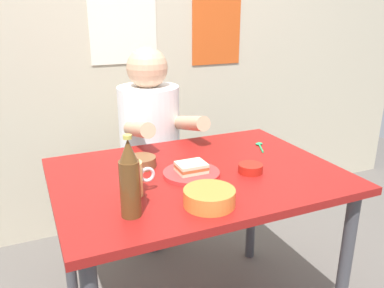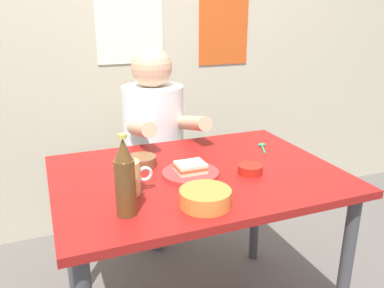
{
  "view_description": "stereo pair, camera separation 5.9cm",
  "coord_description": "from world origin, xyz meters",
  "px_view_note": "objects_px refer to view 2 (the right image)",
  "views": [
    {
      "loc": [
        -0.6,
        -1.3,
        1.34
      ],
      "look_at": [
        0.0,
        0.05,
        0.84
      ],
      "focal_mm": 36.76,
      "sensor_mm": 36.0,
      "label": 1
    },
    {
      "loc": [
        -0.54,
        -1.32,
        1.34
      ],
      "look_at": [
        0.0,
        0.05,
        0.84
      ],
      "focal_mm": 36.76,
      "sensor_mm": 36.0,
      "label": 2
    }
  ],
  "objects_px": {
    "beer_mug": "(129,178)",
    "plate_orange": "(191,173)",
    "dining_table": "(197,193)",
    "person_seated": "(154,125)",
    "sambal_bowl_red": "(250,169)",
    "stool": "(156,195)",
    "beer_bottle": "(125,179)",
    "sandwich": "(191,167)"
  },
  "relations": [
    {
      "from": "beer_bottle",
      "to": "sandwich",
      "type": "bearing_deg",
      "value": 35.61
    },
    {
      "from": "sandwich",
      "to": "sambal_bowl_red",
      "type": "relative_size",
      "value": 1.15
    },
    {
      "from": "person_seated",
      "to": "sambal_bowl_red",
      "type": "bearing_deg",
      "value": -75.73
    },
    {
      "from": "dining_table",
      "to": "beer_bottle",
      "type": "bearing_deg",
      "value": -144.92
    },
    {
      "from": "sambal_bowl_red",
      "to": "dining_table",
      "type": "bearing_deg",
      "value": 154.58
    },
    {
      "from": "sandwich",
      "to": "beer_bottle",
      "type": "bearing_deg",
      "value": -144.39
    },
    {
      "from": "person_seated",
      "to": "sandwich",
      "type": "xyz_separation_m",
      "value": [
        -0.04,
        -0.64,
        0.01
      ]
    },
    {
      "from": "beer_bottle",
      "to": "stool",
      "type": "bearing_deg",
      "value": 68.6
    },
    {
      "from": "dining_table",
      "to": "plate_orange",
      "type": "height_order",
      "value": "plate_orange"
    },
    {
      "from": "beer_mug",
      "to": "plate_orange",
      "type": "bearing_deg",
      "value": 16.49
    },
    {
      "from": "stool",
      "to": "plate_orange",
      "type": "xyz_separation_m",
      "value": [
        -0.04,
        -0.65,
        0.4
      ]
    },
    {
      "from": "stool",
      "to": "sandwich",
      "type": "height_order",
      "value": "sandwich"
    },
    {
      "from": "dining_table",
      "to": "plate_orange",
      "type": "distance_m",
      "value": 0.11
    },
    {
      "from": "stool",
      "to": "person_seated",
      "type": "height_order",
      "value": "person_seated"
    },
    {
      "from": "dining_table",
      "to": "beer_mug",
      "type": "xyz_separation_m",
      "value": [
        -0.29,
        -0.09,
        0.15
      ]
    },
    {
      "from": "person_seated",
      "to": "beer_mug",
      "type": "distance_m",
      "value": 0.77
    },
    {
      "from": "stool",
      "to": "person_seated",
      "type": "bearing_deg",
      "value": -90.0
    },
    {
      "from": "beer_mug",
      "to": "beer_bottle",
      "type": "height_order",
      "value": "beer_bottle"
    },
    {
      "from": "stool",
      "to": "sandwich",
      "type": "bearing_deg",
      "value": -93.65
    },
    {
      "from": "dining_table",
      "to": "stool",
      "type": "height_order",
      "value": "dining_table"
    },
    {
      "from": "plate_orange",
      "to": "sandwich",
      "type": "relative_size",
      "value": 2.0
    },
    {
      "from": "beer_mug",
      "to": "sambal_bowl_red",
      "type": "height_order",
      "value": "beer_mug"
    },
    {
      "from": "person_seated",
      "to": "sambal_bowl_red",
      "type": "relative_size",
      "value": 7.49
    },
    {
      "from": "dining_table",
      "to": "beer_bottle",
      "type": "xyz_separation_m",
      "value": [
        -0.33,
        -0.23,
        0.21
      ]
    },
    {
      "from": "person_seated",
      "to": "sandwich",
      "type": "relative_size",
      "value": 6.54
    },
    {
      "from": "dining_table",
      "to": "beer_mug",
      "type": "relative_size",
      "value": 8.73
    },
    {
      "from": "person_seated",
      "to": "plate_orange",
      "type": "bearing_deg",
      "value": -93.72
    },
    {
      "from": "person_seated",
      "to": "sambal_bowl_red",
      "type": "height_order",
      "value": "person_seated"
    },
    {
      "from": "plate_orange",
      "to": "beer_bottle",
      "type": "xyz_separation_m",
      "value": [
        -0.3,
        -0.21,
        0.11
      ]
    },
    {
      "from": "person_seated",
      "to": "plate_orange",
      "type": "xyz_separation_m",
      "value": [
        -0.04,
        -0.64,
        -0.02
      ]
    },
    {
      "from": "sandwich",
      "to": "dining_table",
      "type": "bearing_deg",
      "value": 29.99
    },
    {
      "from": "dining_table",
      "to": "person_seated",
      "type": "relative_size",
      "value": 1.53
    },
    {
      "from": "dining_table",
      "to": "beer_mug",
      "type": "distance_m",
      "value": 0.34
    },
    {
      "from": "dining_table",
      "to": "plate_orange",
      "type": "xyz_separation_m",
      "value": [
        -0.03,
        -0.02,
        0.1
      ]
    },
    {
      "from": "dining_table",
      "to": "sandwich",
      "type": "bearing_deg",
      "value": -150.01
    },
    {
      "from": "dining_table",
      "to": "sambal_bowl_red",
      "type": "xyz_separation_m",
      "value": [
        0.19,
        -0.09,
        0.11
      ]
    },
    {
      "from": "beer_mug",
      "to": "sandwich",
      "type": "bearing_deg",
      "value": 16.49
    },
    {
      "from": "plate_orange",
      "to": "sandwich",
      "type": "xyz_separation_m",
      "value": [
        -0.0,
        -0.0,
        0.02
      ]
    },
    {
      "from": "dining_table",
      "to": "stool",
      "type": "distance_m",
      "value": 0.7
    },
    {
      "from": "dining_table",
      "to": "beer_mug",
      "type": "bearing_deg",
      "value": -161.81
    },
    {
      "from": "dining_table",
      "to": "beer_mug",
      "type": "height_order",
      "value": "beer_mug"
    },
    {
      "from": "stool",
      "to": "sambal_bowl_red",
      "type": "bearing_deg",
      "value": -75.95
    }
  ]
}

